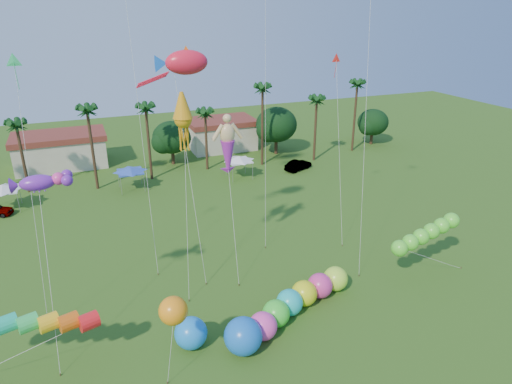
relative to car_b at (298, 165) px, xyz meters
name	(u,v)px	position (x,y,z in m)	size (l,w,h in m)	color
tree_line	(191,136)	(-13.22, 8.12, 3.57)	(69.46, 8.91, 11.00)	#3A2819
buildings_row	(139,145)	(-19.87, 14.12, 1.29)	(35.00, 7.00, 4.00)	beige
tent_row	(131,171)	(-22.78, 0.45, 2.04)	(31.00, 4.00, 0.60)	white
car_b	(298,165)	(0.00, 0.00, 0.00)	(1.50, 4.30, 1.42)	#4C4C54
spectator_b	(337,277)	(-10.06, -26.95, 0.10)	(0.79, 0.62, 1.63)	#AA9B8E
caterpillar_inflatable	(286,308)	(-15.83, -29.43, 0.37)	(12.17, 6.73, 2.57)	#FF43B7
blue_ball	(191,333)	(-22.99, -29.60, 0.40)	(2.22, 2.22, 2.22)	#1A83ED
rainbow_tube	(54,329)	(-31.15, -28.91, 2.68)	(10.23, 2.41, 3.94)	red
green_worm	(400,248)	(-5.14, -28.28, 2.48)	(10.45, 3.25, 4.00)	#59E532
orange_ball_kite	(173,311)	(-24.48, -32.26, 4.49)	(2.10, 2.10, 6.05)	orange
merman_kite	(228,148)	(-16.95, -20.11, 9.99)	(2.05, 4.60, 13.09)	#DBB57C
fish_kite	(187,62)	(-19.62, -18.62, 16.73)	(5.02, 5.08, 18.49)	#F51B35
squid_kite	(183,119)	(-20.78, -21.32, 12.98)	(2.16, 4.26, 15.81)	orange
lobster_kite	(38,183)	(-30.89, -24.80, 10.64)	(3.93, 5.69, 12.07)	purple
delta_kite_red	(336,64)	(-5.12, -16.73, 15.81)	(1.48, 4.95, 17.46)	red
delta_kite_green	(15,69)	(-31.27, -21.13, 17.09)	(1.38, 3.23, 18.77)	#33DC75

